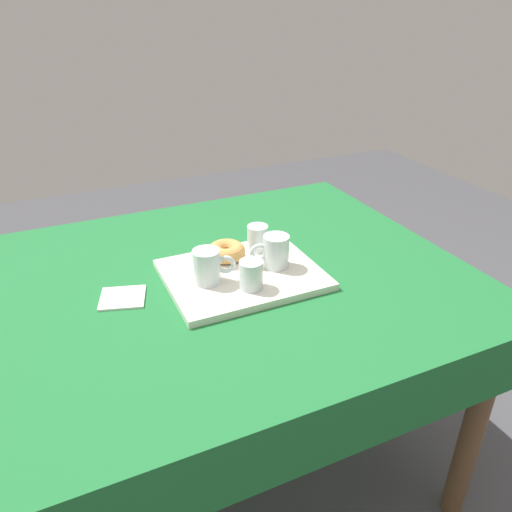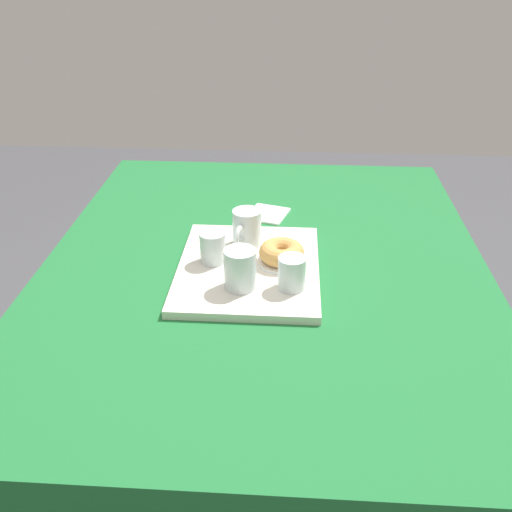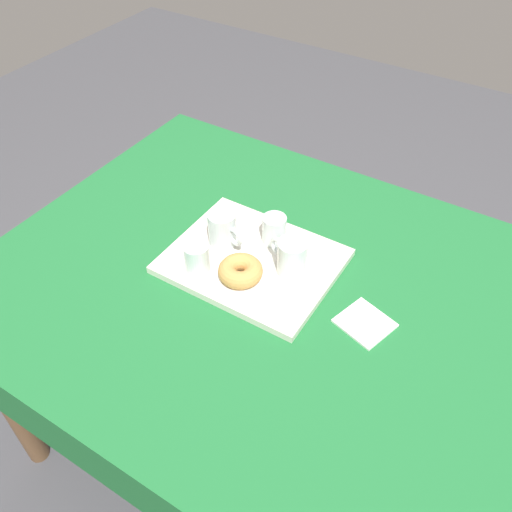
% 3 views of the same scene
% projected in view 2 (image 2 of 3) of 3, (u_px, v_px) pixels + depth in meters
% --- Properties ---
extents(ground_plane, '(6.00, 6.00, 0.00)m').
position_uv_depth(ground_plane, '(263.00, 471.00, 1.82)').
color(ground_plane, '#47474C').
extents(dining_table, '(1.37, 1.09, 0.76)m').
position_uv_depth(dining_table, '(264.00, 293.00, 1.49)').
color(dining_table, '#1E6B33').
rests_on(dining_table, ground).
extents(serving_tray, '(0.41, 0.33, 0.02)m').
position_uv_depth(serving_tray, '(249.00, 268.00, 1.39)').
color(serving_tray, silver).
rests_on(serving_tray, dining_table).
extents(tea_mug_left, '(0.11, 0.07, 0.09)m').
position_uv_depth(tea_mug_left, '(247.00, 229.00, 1.45)').
color(tea_mug_left, silver).
rests_on(tea_mug_left, serving_tray).
extents(tea_mug_right, '(0.11, 0.07, 0.09)m').
position_uv_depth(tea_mug_right, '(241.00, 270.00, 1.28)').
color(tea_mug_right, silver).
rests_on(tea_mug_right, serving_tray).
extents(water_glass_near, '(0.06, 0.06, 0.08)m').
position_uv_depth(water_glass_near, '(292.00, 275.00, 1.28)').
color(water_glass_near, silver).
rests_on(water_glass_near, serving_tray).
extents(water_glass_far, '(0.06, 0.06, 0.08)m').
position_uv_depth(water_glass_far, '(213.00, 249.00, 1.38)').
color(water_glass_far, silver).
rests_on(water_glass_far, serving_tray).
extents(donut_plate_left, '(0.11, 0.11, 0.01)m').
position_uv_depth(donut_plate_left, '(281.00, 262.00, 1.39)').
color(donut_plate_left, white).
rests_on(donut_plate_left, serving_tray).
extents(sugar_donut_left, '(0.11, 0.11, 0.04)m').
position_uv_depth(sugar_donut_left, '(282.00, 252.00, 1.38)').
color(sugar_donut_left, tan).
rests_on(sugar_donut_left, donut_plate_left).
extents(paper_napkin, '(0.14, 0.13, 0.01)m').
position_uv_depth(paper_napkin, '(268.00, 214.00, 1.67)').
color(paper_napkin, white).
rests_on(paper_napkin, dining_table).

